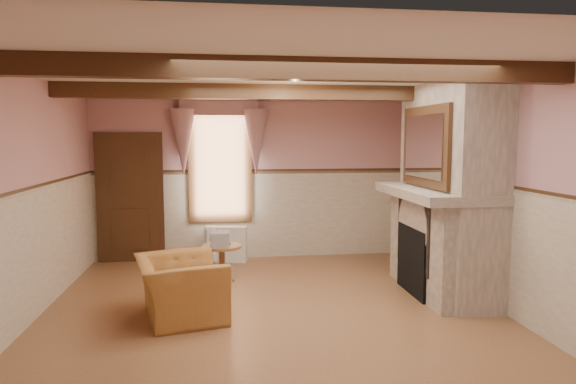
{
  "coord_description": "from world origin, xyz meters",
  "views": [
    {
      "loc": [
        -0.59,
        -5.84,
        2.09
      ],
      "look_at": [
        0.28,
        0.8,
        1.37
      ],
      "focal_mm": 32.0,
      "sensor_mm": 36.0,
      "label": 1
    }
  ],
  "objects": [
    {
      "name": "floor",
      "position": [
        0.0,
        0.0,
        0.0
      ],
      "size": [
        5.5,
        6.0,
        0.01
      ],
      "primitive_type": "cube",
      "color": "brown",
      "rests_on": "ground"
    },
    {
      "name": "ceiling",
      "position": [
        0.0,
        0.0,
        2.8
      ],
      "size": [
        5.5,
        6.0,
        0.01
      ],
      "primitive_type": "cube",
      "color": "silver",
      "rests_on": "wall_back"
    },
    {
      "name": "wall_back",
      "position": [
        0.0,
        3.0,
        1.4
      ],
      "size": [
        5.5,
        0.02,
        2.8
      ],
      "primitive_type": "cube",
      "color": "tan",
      "rests_on": "floor"
    },
    {
      "name": "wall_front",
      "position": [
        0.0,
        -3.0,
        1.4
      ],
      "size": [
        5.5,
        0.02,
        2.8
      ],
      "primitive_type": "cube",
      "color": "tan",
      "rests_on": "floor"
    },
    {
      "name": "wall_left",
      "position": [
        -2.75,
        0.0,
        1.4
      ],
      "size": [
        0.02,
        6.0,
        2.8
      ],
      "primitive_type": "cube",
      "color": "tan",
      "rests_on": "floor"
    },
    {
      "name": "wall_right",
      "position": [
        2.75,
        0.0,
        1.4
      ],
      "size": [
        0.02,
        6.0,
        2.8
      ],
      "primitive_type": "cube",
      "color": "tan",
      "rests_on": "floor"
    },
    {
      "name": "wainscot",
      "position": [
        0.0,
        0.0,
        0.75
      ],
      "size": [
        5.5,
        6.0,
        1.5
      ],
      "primitive_type": null,
      "color": "beige",
      "rests_on": "floor"
    },
    {
      "name": "chair_rail",
      "position": [
        0.0,
        0.0,
        1.5
      ],
      "size": [
        5.5,
        6.0,
        0.08
      ],
      "primitive_type": null,
      "color": "black",
      "rests_on": "wainscot"
    },
    {
      "name": "firebox",
      "position": [
        2.0,
        0.6,
        0.45
      ],
      "size": [
        0.2,
        0.95,
        0.9
      ],
      "primitive_type": "cube",
      "color": "black",
      "rests_on": "floor"
    },
    {
      "name": "armchair",
      "position": [
        -1.07,
        0.05,
        0.35
      ],
      "size": [
        1.18,
        1.28,
        0.71
      ],
      "primitive_type": "imported",
      "rotation": [
        0.0,
        0.0,
        1.81
      ],
      "color": "#9E662D",
      "rests_on": "floor"
    },
    {
      "name": "side_table",
      "position": [
        -0.59,
        1.45,
        0.28
      ],
      "size": [
        0.67,
        0.67,
        0.55
      ],
      "primitive_type": "cylinder",
      "rotation": [
        0.0,
        0.0,
        -0.21
      ],
      "color": "brown",
      "rests_on": "floor"
    },
    {
      "name": "book_stack",
      "position": [
        -0.62,
        1.42,
        0.65
      ],
      "size": [
        0.27,
        0.33,
        0.2
      ],
      "primitive_type": "cube",
      "rotation": [
        0.0,
        0.0,
        0.02
      ],
      "color": "#B7AD8C",
      "rests_on": "side_table"
    },
    {
      "name": "radiator",
      "position": [
        -0.52,
        2.7,
        0.3
      ],
      "size": [
        0.72,
        0.32,
        0.6
      ],
      "primitive_type": "cube",
      "rotation": [
        0.0,
        0.0,
        -0.2
      ],
      "color": "silver",
      "rests_on": "floor"
    },
    {
      "name": "bowl",
      "position": [
        2.24,
        0.71,
        1.46
      ],
      "size": [
        0.32,
        0.32,
        0.08
      ],
      "primitive_type": "imported",
      "color": "brown",
      "rests_on": "mantel"
    },
    {
      "name": "mantel_clock",
      "position": [
        2.24,
        1.4,
        1.52
      ],
      "size": [
        0.14,
        0.24,
        0.2
      ],
      "primitive_type": "cube",
      "color": "#31210D",
      "rests_on": "mantel"
    },
    {
      "name": "oil_lamp",
      "position": [
        2.24,
        1.25,
        1.56
      ],
      "size": [
        0.11,
        0.11,
        0.28
      ],
      "primitive_type": "cylinder",
      "color": "gold",
      "rests_on": "mantel"
    },
    {
      "name": "candle_red",
      "position": [
        2.24,
        -0.15,
        1.5
      ],
      "size": [
        0.06,
        0.06,
        0.16
      ],
      "primitive_type": "cylinder",
      "color": "#A11813",
      "rests_on": "mantel"
    },
    {
      "name": "jar_yellow",
      "position": [
        2.24,
        0.07,
        1.48
      ],
      "size": [
        0.06,
        0.06,
        0.12
      ],
      "primitive_type": "cylinder",
      "color": "gold",
      "rests_on": "mantel"
    },
    {
      "name": "fireplace",
      "position": [
        2.42,
        0.6,
        1.4
      ],
      "size": [
        0.85,
        2.0,
        2.8
      ],
      "primitive_type": "cube",
      "color": "gray",
      "rests_on": "floor"
    },
    {
      "name": "mantel",
      "position": [
        2.24,
        0.6,
        1.36
      ],
      "size": [
        1.05,
        2.05,
        0.12
      ],
      "primitive_type": "cube",
      "color": "gray",
      "rests_on": "fireplace"
    },
    {
      "name": "overmantel_mirror",
      "position": [
        2.06,
        0.6,
        1.97
      ],
      "size": [
        0.06,
        1.44,
        1.04
      ],
      "primitive_type": "cube",
      "color": "silver",
      "rests_on": "fireplace"
    },
    {
      "name": "door",
      "position": [
        -2.1,
        2.94,
        1.05
      ],
      "size": [
        1.1,
        0.1,
        2.1
      ],
      "primitive_type": "cube",
      "color": "black",
      "rests_on": "floor"
    },
    {
      "name": "window",
      "position": [
        -0.6,
        2.97,
        1.65
      ],
      "size": [
        1.06,
        0.08,
        2.02
      ],
      "primitive_type": "cube",
      "color": "white",
      "rests_on": "wall_back"
    },
    {
      "name": "window_drapes",
      "position": [
        -0.6,
        2.88,
        2.25
      ],
      "size": [
        1.3,
        0.14,
        1.4
      ],
      "primitive_type": "cube",
      "color": "gray",
      "rests_on": "wall_back"
    },
    {
      "name": "ceiling_beam_front",
      "position": [
        0.0,
        -1.2,
        2.7
      ],
      "size": [
        5.5,
        0.18,
        0.2
      ],
      "primitive_type": "cube",
      "color": "black",
      "rests_on": "ceiling"
    },
    {
      "name": "ceiling_beam_back",
      "position": [
        0.0,
        1.2,
        2.7
      ],
      "size": [
        5.5,
        0.18,
        0.2
      ],
      "primitive_type": "cube",
      "color": "black",
      "rests_on": "ceiling"
    }
  ]
}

